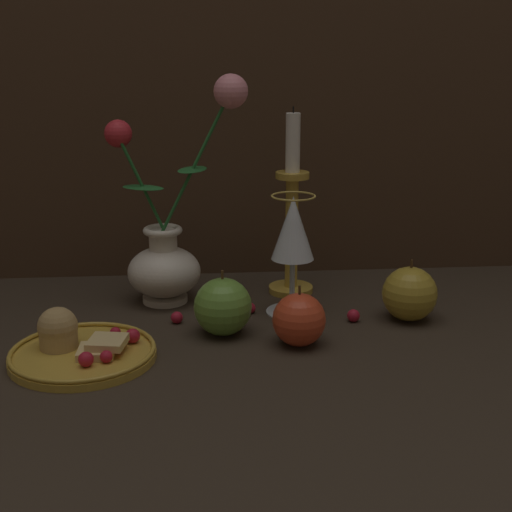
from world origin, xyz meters
TOP-DOWN VIEW (x-y plane):
  - ground_plane at (0.00, 0.00)m, footprint 2.40×2.40m
  - vase at (-0.12, 0.12)m, footprint 0.22×0.11m
  - plate_with_pastries at (-0.23, -0.09)m, footprint 0.19×0.19m
  - wine_glass at (0.07, 0.05)m, footprint 0.08×0.08m
  - candlestick at (0.08, 0.15)m, footprint 0.07×0.07m
  - apple_beside_vase at (-0.04, -0.02)m, footprint 0.08×0.08m
  - apple_near_glass at (0.24, 0.01)m, footprint 0.08×0.08m
  - apple_at_table_edge at (0.06, -0.07)m, footprint 0.07×0.07m
  - berry_near_plate at (-0.11, 0.02)m, footprint 0.02×0.02m
  - berry_front_center at (0.15, 0.01)m, footprint 0.02×0.02m
  - berry_by_glass_stem at (0.01, 0.05)m, footprint 0.02×0.02m

SIDE VIEW (x-z plane):
  - ground_plane at x=0.00m, z-range 0.00..0.00m
  - berry_by_glass_stem at x=0.01m, z-range 0.00..0.02m
  - berry_near_plate at x=-0.11m, z-range 0.00..0.02m
  - berry_front_center at x=0.15m, z-range 0.00..0.02m
  - plate_with_pastries at x=-0.23m, z-range -0.02..0.05m
  - apple_at_table_edge at x=0.06m, z-range -0.01..0.08m
  - apple_near_glass at x=0.24m, z-range -0.01..0.09m
  - apple_beside_vase at x=-0.04m, z-range -0.01..0.09m
  - vase at x=-0.12m, z-range -0.08..0.27m
  - candlestick at x=0.08m, z-range -0.03..0.27m
  - wine_glass at x=0.07m, z-range 0.03..0.21m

